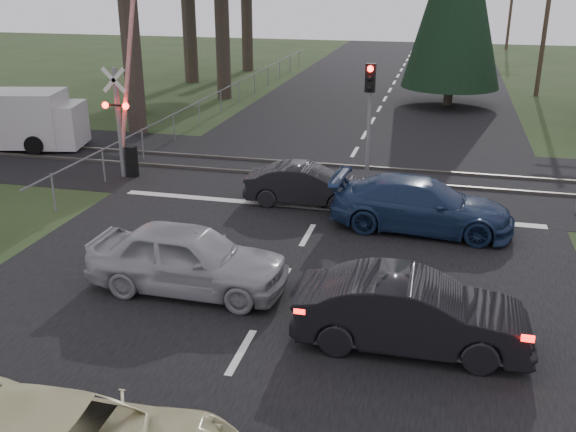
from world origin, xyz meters
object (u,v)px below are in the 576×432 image
(dark_hatchback, at_px, (411,312))
(blue_sedan, at_px, (422,205))
(white_van, at_px, (10,120))
(silver_car, at_px, (188,258))
(traffic_signal_center, at_px, (369,104))
(crossing_signal, at_px, (125,119))
(dark_car_far, at_px, (307,185))
(utility_pole_mid, at_px, (547,12))

(dark_hatchback, relative_size, blue_sedan, 0.88)
(white_van, bearing_deg, silver_car, -53.71)
(traffic_signal_center, height_order, blue_sedan, traffic_signal_center)
(crossing_signal, xyz_separation_m, blue_sedan, (10.25, -2.59, -1.33))
(traffic_signal_center, height_order, dark_car_far, traffic_signal_center)
(utility_pole_mid, relative_size, white_van, 1.43)
(dark_hatchback, bearing_deg, utility_pole_mid, -11.62)
(traffic_signal_center, xyz_separation_m, dark_car_far, (-1.58, -2.18, -2.19))
(blue_sedan, height_order, dark_car_far, blue_sedan)
(traffic_signal_center, xyz_separation_m, blue_sedan, (1.98, -3.48, -2.08))
(crossing_signal, relative_size, dark_car_far, 1.85)
(white_van, bearing_deg, utility_pole_mid, 25.25)
(dark_hatchback, bearing_deg, dark_car_far, 25.04)
(utility_pole_mid, xyz_separation_m, dark_hatchback, (-5.41, -29.00, -3.99))
(crossing_signal, relative_size, utility_pole_mid, 0.77)
(utility_pole_mid, xyz_separation_m, dark_car_far, (-9.08, -21.50, -4.11))
(utility_pole_mid, height_order, dark_hatchback, utility_pole_mid)
(traffic_signal_center, relative_size, dark_car_far, 1.09)
(traffic_signal_center, distance_m, blue_sedan, 4.51)
(crossing_signal, distance_m, utility_pole_mid, 25.78)
(traffic_signal_center, distance_m, silver_car, 9.19)
(traffic_signal_center, relative_size, white_van, 0.65)
(crossing_signal, xyz_separation_m, silver_car, (5.34, -7.58, -1.28))
(dark_hatchback, bearing_deg, blue_sedan, -0.02)
(crossing_signal, height_order, blue_sedan, crossing_signal)
(crossing_signal, bearing_deg, dark_car_far, -10.88)
(utility_pole_mid, distance_m, dark_car_far, 23.70)
(dark_car_far, bearing_deg, crossing_signal, 76.81)
(crossing_signal, height_order, dark_hatchback, crossing_signal)
(traffic_signal_center, height_order, dark_hatchback, traffic_signal_center)
(dark_car_far, bearing_deg, silver_car, 165.56)
(crossing_signal, distance_m, silver_car, 9.36)
(white_van, bearing_deg, crossing_signal, -34.58)
(traffic_signal_center, height_order, white_van, traffic_signal_center)
(silver_car, height_order, blue_sedan, silver_car)
(blue_sedan, bearing_deg, utility_pole_mid, -10.28)
(utility_pole_mid, bearing_deg, white_van, -141.59)
(dark_hatchback, height_order, white_van, white_van)
(dark_hatchback, xyz_separation_m, blue_sedan, (-0.11, 6.20, -0.00))
(silver_car, distance_m, dark_car_far, 6.44)
(traffic_signal_center, xyz_separation_m, utility_pole_mid, (7.50, 19.32, 1.92))
(blue_sedan, distance_m, white_van, 17.53)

